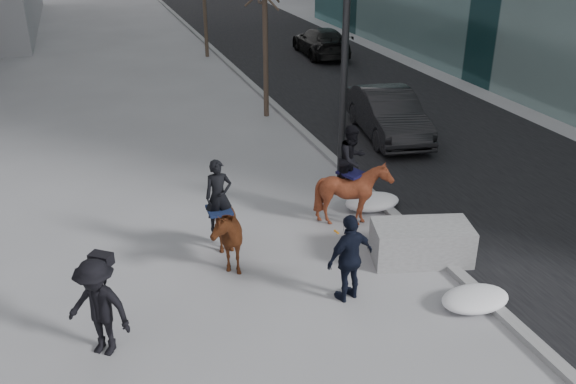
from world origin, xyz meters
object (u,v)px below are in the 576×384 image
object	(u,v)px
car_near	(388,114)
mounted_right	(353,186)
mounted_left	(221,227)
planter	(421,243)

from	to	relation	value
car_near	mounted_right	bearing A→B (deg)	-115.88
mounted_right	mounted_left	bearing A→B (deg)	-166.85
mounted_left	mounted_right	world-z (taller)	mounted_right
car_near	mounted_left	bearing A→B (deg)	-130.29
mounted_left	planter	bearing A→B (deg)	-17.42
planter	mounted_left	xyz separation A→B (m)	(-3.96, 1.24, 0.43)
car_near	mounted_left	world-z (taller)	mounted_left
mounted_left	mounted_right	distance (m)	3.37
car_near	mounted_right	distance (m)	6.34
planter	car_near	bearing A→B (deg)	68.10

